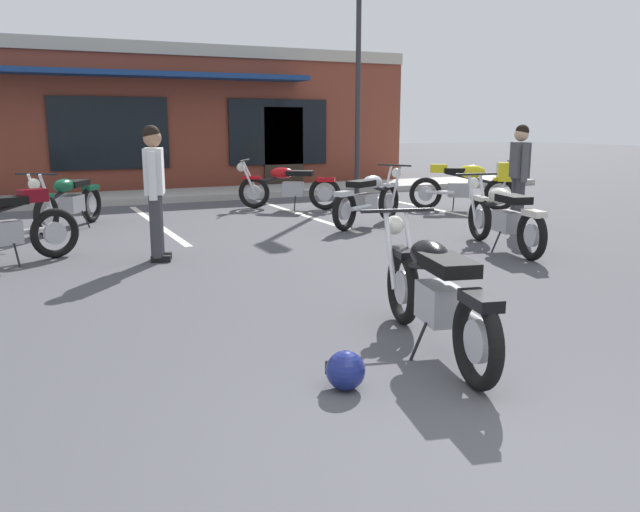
# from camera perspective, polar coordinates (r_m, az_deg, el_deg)

# --- Properties ---
(ground_plane) EXTENTS (80.00, 80.00, 0.00)m
(ground_plane) POSITION_cam_1_polar(r_m,az_deg,el_deg) (6.75, -5.81, -3.14)
(ground_plane) COLOR #47474C
(sidewalk_kerb) EXTENTS (22.00, 1.80, 0.14)m
(sidewalk_kerb) POSITION_cam_1_polar(r_m,az_deg,el_deg) (15.14, -16.80, 4.89)
(sidewalk_kerb) COLOR #A8A59E
(sidewalk_kerb) RESTS_ON ground_plane
(brick_storefront_building) EXTENTS (16.09, 6.22, 3.60)m
(brick_storefront_building) POSITION_cam_1_polar(r_m,az_deg,el_deg) (19.17, -18.96, 11.27)
(brick_storefront_building) COLOR brown
(brick_storefront_building) RESTS_ON ground_plane
(painted_stall_lines) EXTENTS (10.97, 4.80, 0.01)m
(painted_stall_lines) POSITION_cam_1_polar(r_m,az_deg,el_deg) (11.62, -14.17, 2.81)
(painted_stall_lines) COLOR silver
(painted_stall_lines) RESTS_ON ground_plane
(motorcycle_foreground_classic) EXTENTS (0.80, 2.08, 0.98)m
(motorcycle_foreground_classic) POSITION_cam_1_polar(r_m,az_deg,el_deg) (4.98, 9.95, -3.07)
(motorcycle_foreground_classic) COLOR black
(motorcycle_foreground_classic) RESTS_ON ground_plane
(motorcycle_red_sportbike) EXTENTS (1.37, 1.86, 0.98)m
(motorcycle_red_sportbike) POSITION_cam_1_polar(r_m,az_deg,el_deg) (11.33, -21.07, 4.51)
(motorcycle_red_sportbike) COLOR black
(motorcycle_red_sportbike) RESTS_ON ground_plane
(motorcycle_silver_naked) EXTENTS (1.87, 1.33, 0.98)m
(motorcycle_silver_naked) POSITION_cam_1_polar(r_m,az_deg,el_deg) (13.21, 12.86, 6.18)
(motorcycle_silver_naked) COLOR black
(motorcycle_silver_naked) RESTS_ON ground_plane
(motorcycle_blue_standard) EXTENTS (0.79, 2.09, 0.98)m
(motorcycle_blue_standard) POSITION_cam_1_polar(r_m,az_deg,el_deg) (9.21, 15.72, 3.39)
(motorcycle_blue_standard) COLOR black
(motorcycle_blue_standard) RESTS_ON ground_plane
(motorcycle_green_cafe_racer) EXTENTS (1.89, 1.31, 0.98)m
(motorcycle_green_cafe_racer) POSITION_cam_1_polar(r_m,az_deg,el_deg) (11.04, 4.27, 5.09)
(motorcycle_green_cafe_racer) COLOR black
(motorcycle_green_cafe_racer) RESTS_ON ground_plane
(motorcycle_orange_scrambler) EXTENTS (1.84, 1.40, 0.98)m
(motorcycle_orange_scrambler) POSITION_cam_1_polar(r_m,az_deg,el_deg) (13.08, -2.82, 6.12)
(motorcycle_orange_scrambler) COLOR black
(motorcycle_orange_scrambler) RESTS_ON ground_plane
(person_in_black_shirt) EXTENTS (0.35, 0.60, 1.68)m
(person_in_black_shirt) POSITION_cam_1_polar(r_m,az_deg,el_deg) (8.34, -14.23, 6.03)
(person_in_black_shirt) COLOR black
(person_in_black_shirt) RESTS_ON ground_plane
(person_in_shorts_foreground) EXTENTS (0.38, 0.59, 1.68)m
(person_in_shorts_foreground) POSITION_cam_1_polar(r_m,az_deg,el_deg) (10.96, 16.99, 7.13)
(person_in_shorts_foreground) COLOR black
(person_in_shorts_foreground) RESTS_ON ground_plane
(helmet_on_pavement) EXTENTS (0.26, 0.26, 0.26)m
(helmet_on_pavement) POSITION_cam_1_polar(r_m,az_deg,el_deg) (4.30, 2.22, -9.93)
(helmet_on_pavement) COLOR navy
(helmet_on_pavement) RESTS_ON ground_plane
(parking_lot_lamp_post) EXTENTS (0.24, 0.76, 5.37)m
(parking_lot_lamp_post) POSITION_cam_1_polar(r_m,az_deg,el_deg) (15.66, 3.56, 17.92)
(parking_lot_lamp_post) COLOR #2D2D33
(parking_lot_lamp_post) RESTS_ON ground_plane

